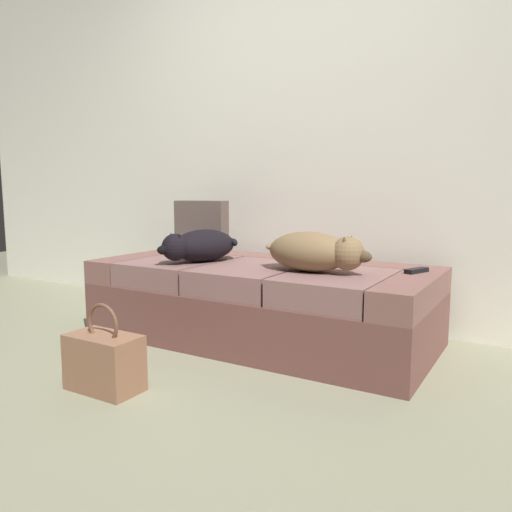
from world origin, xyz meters
name	(u,v)px	position (x,y,z in m)	size (l,w,h in m)	color
ground_plane	(113,414)	(0.00, 0.00, 0.00)	(10.00, 10.00, 0.00)	gray
back_wall	(307,102)	(0.00, 1.71, 1.40)	(6.40, 0.10, 2.80)	white
couch	(261,302)	(0.00, 1.12, 0.22)	(1.89, 0.86, 0.43)	brown
dog_dark	(199,246)	(-0.34, 1.00, 0.53)	(0.34, 0.53, 0.19)	black
dog_tan	(315,252)	(0.37, 1.03, 0.54)	(0.60, 0.28, 0.20)	olive
tv_remote	(417,271)	(0.82, 1.26, 0.44)	(0.04, 0.15, 0.02)	black
throw_pillow	(202,227)	(-0.58, 1.35, 0.60)	(0.34, 0.12, 0.34)	brown
handbag	(104,361)	(-0.20, 0.15, 0.13)	(0.32, 0.18, 0.38)	#906247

